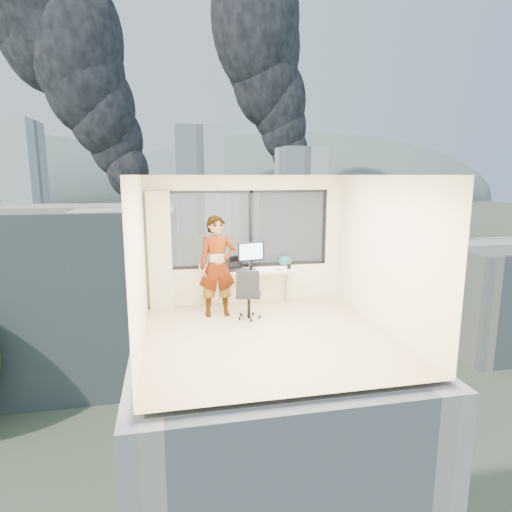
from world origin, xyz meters
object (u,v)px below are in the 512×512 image
object	(u,v)px
handbag	(285,261)
monitor	(251,255)
chair	(249,293)
person	(217,266)
laptop	(236,264)
desk	(249,288)
game_console	(208,267)

from	to	relation	value
handbag	monitor	bearing A→B (deg)	176.25
chair	person	bearing A→B (deg)	165.86
laptop	person	bearing A→B (deg)	-153.27
desk	laptop	bearing A→B (deg)	176.10
desk	game_console	size ratio (longest dim) A/B	5.26
chair	person	xyz separation A→B (m)	(-0.53, 0.32, 0.46)
person	game_console	bearing A→B (deg)	98.73
desk	person	distance (m)	0.98
desk	chair	xyz separation A→B (m)	(-0.15, -0.74, 0.11)
desk	monitor	size ratio (longest dim) A/B	3.21
monitor	desk	bearing A→B (deg)	-143.17
chair	handbag	bearing A→B (deg)	62.04
monitor	game_console	size ratio (longest dim) A/B	1.64
person	chair	bearing A→B (deg)	-31.94
laptop	handbag	size ratio (longest dim) A/B	1.42
chair	laptop	size ratio (longest dim) A/B	2.45
game_console	laptop	xyz separation A→B (m)	(0.54, -0.24, 0.08)
handbag	chair	bearing A→B (deg)	-151.57
person	monitor	xyz separation A→B (m)	(0.72, 0.47, 0.09)
desk	monitor	distance (m)	0.66
chair	game_console	distance (m)	1.23
person	monitor	world-z (taller)	person
handbag	game_console	bearing A→B (deg)	161.89
chair	monitor	xyz separation A→B (m)	(0.19, 0.79, 0.55)
monitor	laptop	size ratio (longest dim) A/B	1.42
game_console	desk	bearing A→B (deg)	-18.67
desk	game_console	bearing A→B (deg)	162.00
person	handbag	bearing A→B (deg)	22.46
chair	laptop	distance (m)	0.86
chair	game_console	size ratio (longest dim) A/B	2.82
monitor	game_console	bearing A→B (deg)	152.79
desk	handbag	world-z (taller)	handbag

